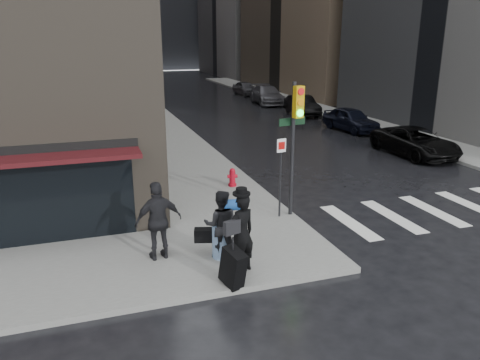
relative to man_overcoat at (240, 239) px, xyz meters
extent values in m
plane|color=black|center=(0.94, 1.33, -1.06)|extent=(140.00, 140.00, 0.00)
cube|color=slate|center=(0.94, 28.33, -0.98)|extent=(4.00, 50.00, 0.15)
cube|color=slate|center=(14.44, 28.33, -0.98)|extent=(3.00, 50.00, 0.15)
cube|color=silver|center=(4.44, 2.33, -1.05)|extent=(0.50, 3.00, 0.01)
cube|color=silver|center=(6.04, 2.33, -1.05)|extent=(0.50, 3.00, 0.01)
cube|color=silver|center=(7.64, 2.33, -1.05)|extent=(0.50, 3.00, 0.01)
cube|color=silver|center=(9.24, 2.33, -1.05)|extent=(0.50, 3.00, 0.01)
imported|color=black|center=(0.09, 0.13, 0.07)|extent=(0.83, 0.67, 1.96)
cylinder|color=black|center=(0.09, 0.13, 1.07)|extent=(0.42, 0.42, 0.05)
cylinder|color=black|center=(0.09, 0.13, 1.13)|extent=(0.26, 0.26, 0.16)
cube|color=black|center=(-0.20, -0.04, 0.33)|extent=(0.44, 0.26, 0.34)
cube|color=black|center=(-0.32, -0.50, -0.45)|extent=(0.55, 0.82, 0.99)
cylinder|color=black|center=(-0.32, -0.50, 0.07)|extent=(0.04, 0.04, 0.46)
imported|color=black|center=(-0.17, 0.99, 0.00)|extent=(1.04, 0.91, 1.81)
cube|color=black|center=(-0.52, 1.28, -0.36)|extent=(0.60, 0.43, 0.34)
cylinder|color=navy|center=(0.15, 1.01, 0.48)|extent=(0.57, 0.35, 0.29)
imported|color=black|center=(-1.67, 1.44, 0.12)|extent=(1.26, 0.66, 2.05)
cylinder|color=black|center=(2.79, 3.23, 1.19)|extent=(0.13, 0.13, 4.18)
cube|color=gold|center=(2.83, 3.00, 2.70)|extent=(0.32, 0.24, 0.94)
cylinder|color=red|center=(2.85, 2.90, 3.02)|extent=(0.22, 0.09, 0.21)
cylinder|color=orange|center=(2.85, 2.90, 2.70)|extent=(0.22, 0.09, 0.21)
cylinder|color=#19E533|center=(2.85, 2.90, 2.39)|extent=(0.22, 0.09, 0.21)
cylinder|color=black|center=(2.38, 3.15, 0.35)|extent=(0.06, 0.06, 2.51)
cube|color=white|center=(2.38, 3.12, 1.40)|extent=(0.31, 0.08, 0.42)
cube|color=black|center=(2.79, 3.31, 2.08)|extent=(0.93, 0.20, 0.23)
cylinder|color=#AB0A1B|center=(1.92, 6.63, -0.86)|extent=(0.31, 0.31, 0.10)
cylinder|color=#AB0A1B|center=(1.92, 6.63, -0.62)|extent=(0.23, 0.23, 0.57)
sphere|color=#AB0A1B|center=(1.92, 6.63, -0.31)|extent=(0.21, 0.21, 0.21)
cylinder|color=#AB0A1B|center=(1.92, 6.63, -0.52)|extent=(0.40, 0.19, 0.13)
imported|color=black|center=(12.03, 8.92, -0.38)|extent=(2.31, 4.92, 1.36)
imported|color=black|center=(12.39, 15.44, -0.34)|extent=(2.13, 4.38, 1.44)
imported|color=black|center=(12.23, 21.96, -0.35)|extent=(1.86, 4.41, 1.42)
imported|color=#4F4F54|center=(12.02, 28.48, -0.29)|extent=(2.69, 5.50, 1.54)
imported|color=#47474C|center=(12.30, 35.01, -0.39)|extent=(1.88, 4.04, 1.34)
camera|label=1|loc=(-3.19, -9.57, 4.55)|focal=35.00mm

